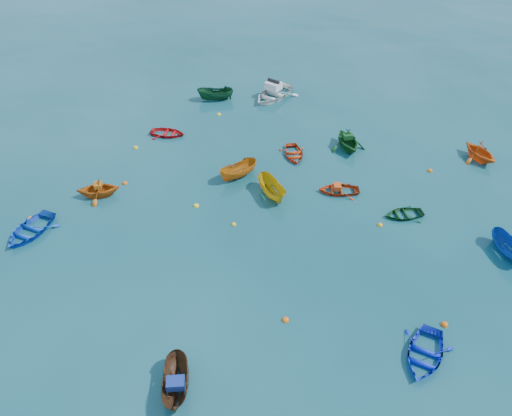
% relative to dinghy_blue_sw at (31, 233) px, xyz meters
% --- Properties ---
extents(ground, '(160.00, 160.00, 0.00)m').
position_rel_dinghy_blue_sw_xyz_m(ground, '(10.82, 2.57, 0.00)').
color(ground, '#0A3E49').
rests_on(ground, ground).
extents(dinghy_blue_sw, '(2.72, 3.61, 0.71)m').
position_rel_dinghy_blue_sw_xyz_m(dinghy_blue_sw, '(0.00, 0.00, 0.00)').
color(dinghy_blue_sw, blue).
rests_on(dinghy_blue_sw, ground).
extents(sampan_brown_mid, '(2.46, 3.09, 1.14)m').
position_rel_dinghy_blue_sw_xyz_m(sampan_brown_mid, '(13.25, -4.51, 0.00)').
color(sampan_brown_mid, '#50311D').
rests_on(sampan_brown_mid, ground).
extents(dinghy_blue_se, '(2.30, 3.20, 0.66)m').
position_rel_dinghy_blue_sw_xyz_m(dinghy_blue_se, '(22.16, 1.86, 0.00)').
color(dinghy_blue_se, '#112CDB').
rests_on(dinghy_blue_se, ground).
extents(dinghy_orange_w, '(3.46, 3.39, 1.39)m').
position_rel_dinghy_blue_sw_xyz_m(dinghy_orange_w, '(1.17, 4.60, 0.00)').
color(dinghy_orange_w, '#D06013').
rests_on(dinghy_orange_w, ground).
extents(sampan_yellow_mid, '(3.12, 2.85, 1.19)m').
position_rel_dinghy_blue_sw_xyz_m(sampan_yellow_mid, '(10.93, 9.61, 0.00)').
color(sampan_yellow_mid, gold).
rests_on(sampan_yellow_mid, ground).
extents(dinghy_green_e, '(2.97, 2.82, 0.50)m').
position_rel_dinghy_blue_sw_xyz_m(dinghy_green_e, '(18.88, 11.38, 0.00)').
color(dinghy_green_e, '#10461C').
rests_on(dinghy_green_e, ground).
extents(dinghy_red_nw, '(3.06, 2.52, 0.55)m').
position_rel_dinghy_blue_sw_xyz_m(dinghy_red_nw, '(0.62, 12.90, 0.00)').
color(dinghy_red_nw, red).
rests_on(dinghy_red_nw, ground).
extents(sampan_orange_n, '(2.23, 3.17, 1.15)m').
position_rel_dinghy_blue_sw_xyz_m(sampan_orange_n, '(8.05, 10.45, 0.00)').
color(sampan_orange_n, '#C36A12').
rests_on(sampan_orange_n, ground).
extents(dinghy_green_n, '(3.93, 3.98, 1.59)m').
position_rel_dinghy_blue_sw_xyz_m(dinghy_green_n, '(13.31, 17.22, 0.00)').
color(dinghy_green_n, '#12511C').
rests_on(dinghy_green_n, ground).
extents(dinghy_red_ne, '(3.15, 2.80, 0.54)m').
position_rel_dinghy_blue_sw_xyz_m(dinghy_red_ne, '(14.55, 11.92, 0.00)').
color(dinghy_red_ne, '#BF370F').
rests_on(dinghy_red_ne, ground).
extents(sampan_blue_far, '(2.65, 2.81, 1.09)m').
position_rel_dinghy_blue_sw_xyz_m(sampan_blue_far, '(24.79, 10.68, 0.00)').
color(sampan_blue_far, '#0D41A3').
rests_on(sampan_blue_far, ground).
extents(dinghy_red_far, '(3.08, 3.27, 0.55)m').
position_rel_dinghy_blue_sw_xyz_m(dinghy_red_far, '(10.26, 14.57, 0.00)').
color(dinghy_red_far, red).
rests_on(dinghy_red_far, ground).
extents(dinghy_orange_far, '(3.71, 3.66, 1.48)m').
position_rel_dinghy_blue_sw_xyz_m(dinghy_orange_far, '(22.01, 20.02, 0.00)').
color(dinghy_orange_far, '#E05B15').
rests_on(dinghy_orange_far, ground).
extents(sampan_green_far, '(3.20, 2.57, 1.18)m').
position_rel_dinghy_blue_sw_xyz_m(sampan_green_far, '(0.84, 19.61, 0.00)').
color(sampan_green_far, '#104423').
rests_on(sampan_green_far, ground).
extents(motorboat_white, '(3.94, 4.97, 1.53)m').
position_rel_dinghy_blue_sw_xyz_m(motorboat_white, '(5.00, 22.26, 0.00)').
color(motorboat_white, white).
rests_on(motorboat_white, ground).
extents(tarp_blue_a, '(0.92, 0.86, 0.36)m').
position_rel_dinghy_blue_sw_xyz_m(tarp_blue_a, '(13.33, -4.64, 0.75)').
color(tarp_blue_a, navy).
rests_on(tarp_blue_a, sampan_brown_mid).
extents(tarp_orange_a, '(0.70, 0.73, 0.28)m').
position_rel_dinghy_blue_sw_xyz_m(tarp_orange_a, '(1.21, 4.63, 0.83)').
color(tarp_orange_a, '#C16013').
rests_on(tarp_orange_a, dinghy_orange_w).
extents(tarp_green_b, '(0.86, 0.84, 0.33)m').
position_rel_dinghy_blue_sw_xyz_m(tarp_green_b, '(13.25, 17.30, 0.96)').
color(tarp_green_b, '#12491B').
rests_on(tarp_green_b, dinghy_green_n).
extents(tarp_orange_b, '(0.68, 0.75, 0.29)m').
position_rel_dinghy_blue_sw_xyz_m(tarp_orange_b, '(14.46, 11.87, 0.42)').
color(tarp_orange_b, '#D54715').
rests_on(tarp_orange_b, dinghy_red_ne).
extents(buoy_or_a, '(0.36, 0.36, 0.36)m').
position_rel_dinghy_blue_sw_xyz_m(buoy_or_a, '(-1.03, 0.90, 0.00)').
color(buoy_or_a, orange).
rests_on(buoy_or_a, ground).
extents(buoy_ye_a, '(0.31, 0.31, 0.31)m').
position_rel_dinghy_blue_sw_xyz_m(buoy_ye_a, '(10.13, 6.00, 0.00)').
color(buoy_ye_a, gold).
rests_on(buoy_ye_a, ground).
extents(buoy_or_b, '(0.34, 0.34, 0.34)m').
position_rel_dinghy_blue_sw_xyz_m(buoy_or_b, '(15.80, 0.93, 0.00)').
color(buoy_or_b, orange).
rests_on(buoy_or_b, ground).
extents(buoy_ye_b, '(0.36, 0.36, 0.36)m').
position_rel_dinghy_blue_sw_xyz_m(buoy_ye_b, '(-0.39, 10.30, 0.00)').
color(buoy_ye_b, gold).
rests_on(buoy_ye_b, ground).
extents(buoy_or_c, '(0.35, 0.35, 0.35)m').
position_rel_dinghy_blue_sw_xyz_m(buoy_or_c, '(1.74, 6.41, 0.00)').
color(buoy_or_c, '#DF5F0C').
rests_on(buoy_or_c, ground).
extents(buoy_ye_c, '(0.36, 0.36, 0.36)m').
position_rel_dinghy_blue_sw_xyz_m(buoy_ye_c, '(7.21, 6.50, 0.00)').
color(buoy_ye_c, yellow).
rests_on(buoy_ye_c, ground).
extents(buoy_or_d, '(0.36, 0.36, 0.36)m').
position_rel_dinghy_blue_sw_xyz_m(buoy_or_d, '(22.66, 4.11, 0.00)').
color(buoy_or_d, '#E3610C').
rests_on(buoy_or_d, ground).
extents(buoy_ye_d, '(0.33, 0.33, 0.33)m').
position_rel_dinghy_blue_sw_xyz_m(buoy_ye_d, '(2.43, 17.44, 0.00)').
color(buoy_ye_d, yellow).
rests_on(buoy_ye_d, ground).
extents(buoy_or_e, '(0.34, 0.34, 0.34)m').
position_rel_dinghy_blue_sw_xyz_m(buoy_or_e, '(19.31, 16.99, 0.00)').
color(buoy_or_e, orange).
rests_on(buoy_or_e, ground).
extents(buoy_ye_e, '(0.33, 0.33, 0.33)m').
position_rel_dinghy_blue_sw_xyz_m(buoy_ye_e, '(17.88, 9.88, 0.00)').
color(buoy_ye_e, gold).
rests_on(buoy_ye_e, ground).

